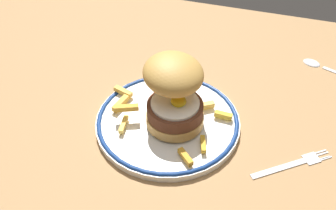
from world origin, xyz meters
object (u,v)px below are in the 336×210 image
at_px(dinner_plate, 168,121).
at_px(fork, 294,164).
at_px(spoon, 319,64).
at_px(burger, 174,92).

distance_m(dinner_plate, fork, 0.22).
bearing_deg(dinner_plate, spoon, 45.77).
distance_m(dinner_plate, burger, 0.07).
xyz_separation_m(dinner_plate, spoon, (0.25, 0.26, -0.00)).
height_order(dinner_plate, burger, burger).
bearing_deg(fork, dinner_plate, 172.73).
relative_size(dinner_plate, burger, 1.77).
bearing_deg(spoon, burger, -133.79).
height_order(burger, fork, burger).
height_order(dinner_plate, spoon, dinner_plate).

